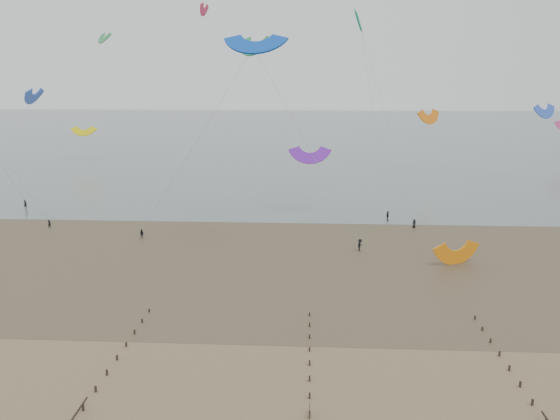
# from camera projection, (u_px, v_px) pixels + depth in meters

# --- Properties ---
(ground) EXTENTS (500.00, 500.00, 0.00)m
(ground) POSITION_uv_depth(u_px,v_px,m) (265.00, 373.00, 48.89)
(ground) COLOR brown
(ground) RESTS_ON ground
(sea_and_shore) EXTENTS (500.00, 665.00, 0.03)m
(sea_and_shore) POSITION_uv_depth(u_px,v_px,m) (256.00, 251.00, 82.41)
(sea_and_shore) COLOR #475654
(sea_and_shore) RESTS_ON ground
(kitesurfer_lead) EXTENTS (0.60, 0.44, 1.53)m
(kitesurfer_lead) POSITION_uv_depth(u_px,v_px,m) (49.00, 224.00, 94.19)
(kitesurfer_lead) COLOR black
(kitesurfer_lead) RESTS_ON ground
(kitesurfers) EXTENTS (106.64, 24.08, 1.89)m
(kitesurfers) POSITION_uv_depth(u_px,v_px,m) (395.00, 224.00, 93.74)
(kitesurfers) COLOR black
(kitesurfers) RESTS_ON ground
(grounded_kite) EXTENTS (7.73, 7.01, 3.47)m
(grounded_kite) POSITION_uv_depth(u_px,v_px,m) (456.00, 264.00, 76.69)
(grounded_kite) COLOR orange
(grounded_kite) RESTS_ON ground
(kites_airborne) EXTENTS (220.19, 106.20, 42.45)m
(kites_airborne) POSITION_uv_depth(u_px,v_px,m) (225.00, 91.00, 125.38)
(kites_airborne) COLOR blue
(kites_airborne) RESTS_ON ground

